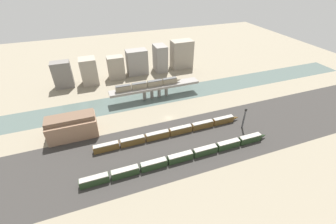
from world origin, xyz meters
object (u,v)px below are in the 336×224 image
at_px(warehouse_building, 72,126).
at_px(signal_tower, 244,119).
at_px(train_yard_mid, 172,132).
at_px(train_yard_near, 183,157).
at_px(train_on_bridge, 149,84).

xyz_separation_m(warehouse_building, signal_tower, (89.33, -25.35, 0.31)).
distance_m(train_yard_mid, signal_tower, 40.81).
distance_m(train_yard_mid, warehouse_building, 52.71).
xyz_separation_m(train_yard_near, warehouse_building, (-48.12, 36.72, 3.99)).
relative_size(warehouse_building, signal_tower, 1.98).
distance_m(train_on_bridge, signal_tower, 63.94).
bearing_deg(train_on_bridge, train_yard_mid, -89.42).
relative_size(train_on_bridge, train_yard_near, 0.48).
height_order(train_yard_near, warehouse_building, warehouse_building).
xyz_separation_m(train_yard_near, train_yard_mid, (1.34, 18.94, 0.01)).
height_order(warehouse_building, signal_tower, signal_tower).
bearing_deg(train_on_bridge, train_yard_near, -90.86).
bearing_deg(train_on_bridge, warehouse_building, -153.84).
xyz_separation_m(train_yard_mid, warehouse_building, (-49.46, 17.78, 3.99)).
xyz_separation_m(train_yard_mid, signal_tower, (39.86, -7.58, 4.30)).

